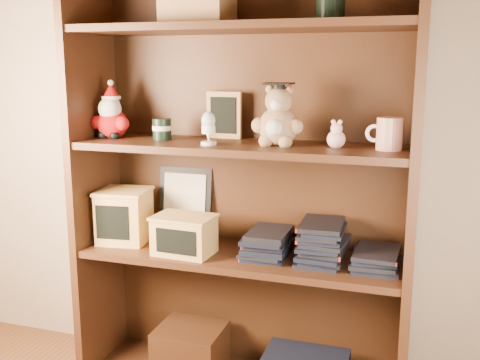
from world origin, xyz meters
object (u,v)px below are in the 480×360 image
object	(u,v)px
bookcase	(244,188)
treats_box	(124,215)
teacher_mug	(389,134)
grad_teddy_bear	(278,121)

from	to	relation	value
bookcase	treats_box	world-z (taller)	bookcase
teacher_mug	bookcase	bearing A→B (deg)	174.22
grad_teddy_bear	treats_box	size ratio (longest dim) A/B	1.03
bookcase	teacher_mug	size ratio (longest dim) A/B	13.65
bookcase	teacher_mug	bearing A→B (deg)	-5.78
teacher_mug	treats_box	size ratio (longest dim) A/B	0.56
bookcase	treats_box	bearing A→B (deg)	-173.65
bookcase	grad_teddy_bear	xyz separation A→B (m)	(0.14, -0.06, 0.25)
grad_teddy_bear	teacher_mug	bearing A→B (deg)	1.03
bookcase	grad_teddy_bear	size ratio (longest dim) A/B	7.42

